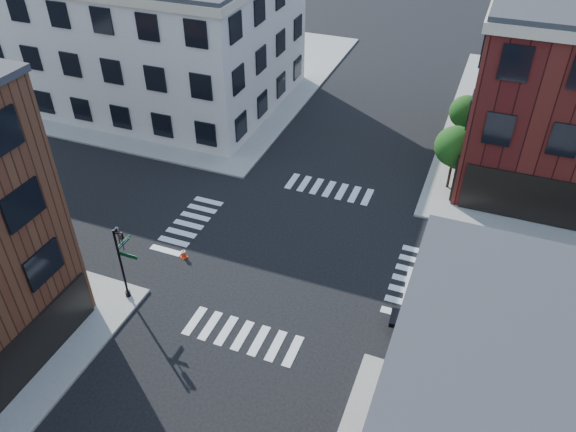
{
  "coord_description": "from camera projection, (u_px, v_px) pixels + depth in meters",
  "views": [
    {
      "loc": [
        8.94,
        -23.68,
        21.53
      ],
      "look_at": [
        -0.29,
        -0.01,
        2.5
      ],
      "focal_mm": 35.0,
      "sensor_mm": 36.0,
      "label": 1
    }
  ],
  "objects": [
    {
      "name": "tree_far",
      "position": [
        466.0,
        114.0,
        41.15
      ],
      "size": [
        2.43,
        2.43,
        4.07
      ],
      "color": "black",
      "rests_on": "ground"
    },
    {
      "name": "building_nw",
      "position": [
        150.0,
        34.0,
        47.32
      ],
      "size": [
        22.0,
        16.0,
        11.0
      ],
      "primitive_type": "cube",
      "color": "silver",
      "rests_on": "ground"
    },
    {
      "name": "tree_near",
      "position": [
        456.0,
        149.0,
        36.51
      ],
      "size": [
        2.69,
        2.69,
        4.49
      ],
      "color": "black",
      "rests_on": "ground"
    },
    {
      "name": "box_truck",
      "position": [
        503.0,
        317.0,
        26.06
      ],
      "size": [
        9.29,
        3.47,
        4.13
      ],
      "rotation": [
        0.0,
        0.0,
        0.08
      ],
      "color": "white",
      "rests_on": "ground"
    },
    {
      "name": "ground",
      "position": [
        293.0,
        251.0,
        33.16
      ],
      "size": [
        120.0,
        120.0,
        0.0
      ],
      "primitive_type": "plane",
      "color": "black",
      "rests_on": "ground"
    },
    {
      "name": "traffic_cone",
      "position": [
        183.0,
        253.0,
        32.51
      ],
      "size": [
        0.47,
        0.47,
        0.66
      ],
      "rotation": [
        0.0,
        0.0,
        -0.42
      ],
      "color": "#FC320B",
      "rests_on": "ground"
    },
    {
      "name": "signal_pole",
      "position": [
        122.0,
        256.0,
        28.42
      ],
      "size": [
        1.29,
        1.24,
        4.6
      ],
      "color": "black",
      "rests_on": "ground"
    },
    {
      "name": "sidewalk_nw",
      "position": [
        169.0,
        70.0,
        54.88
      ],
      "size": [
        30.0,
        30.0,
        0.15
      ],
      "primitive_type": "cube",
      "color": "gray",
      "rests_on": "ground"
    }
  ]
}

